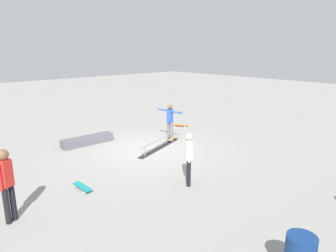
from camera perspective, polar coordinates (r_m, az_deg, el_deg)
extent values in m
plane|color=gray|center=(11.95, -3.88, -4.49)|extent=(60.00, 60.00, 0.00)
cube|color=black|center=(12.15, -1.60, -4.12)|extent=(2.74, 1.11, 0.01)
cylinder|color=gray|center=(12.97, 0.78, -2.06)|extent=(0.04, 0.04, 0.37)
cylinder|color=gray|center=(11.24, -4.38, -4.72)|extent=(0.04, 0.04, 0.37)
cylinder|color=gray|center=(12.03, -1.61, -2.45)|extent=(2.53, 0.88, 0.05)
cube|color=#595960|center=(13.00, -14.89, -2.62)|extent=(2.16, 0.54, 0.33)
cylinder|color=slate|center=(12.88, 0.62, -1.16)|extent=(0.13, 0.13, 0.81)
cylinder|color=slate|center=(12.99, 0.09, -1.04)|extent=(0.13, 0.13, 0.81)
cube|color=#2D51B7|center=(12.77, 0.36, 1.90)|extent=(0.21, 0.23, 0.57)
sphere|color=brown|center=(12.69, 0.36, 3.65)|extent=(0.22, 0.22, 0.22)
cylinder|color=#2D51B7|center=(12.48, 1.66, 2.63)|extent=(0.13, 0.55, 0.07)
cylinder|color=#2D51B7|center=(12.97, -0.89, 3.07)|extent=(0.13, 0.55, 0.07)
cube|color=tan|center=(13.18, 0.92, -2.27)|extent=(0.82, 0.49, 0.02)
cylinder|color=white|center=(12.92, 0.90, -2.87)|extent=(0.06, 0.05, 0.05)
cylinder|color=white|center=(13.01, -0.03, -2.75)|extent=(0.06, 0.05, 0.05)
cylinder|color=white|center=(13.40, 1.84, -2.25)|extent=(0.06, 0.05, 0.05)
cylinder|color=white|center=(13.48, 0.94, -2.13)|extent=(0.06, 0.05, 0.05)
cylinder|color=black|center=(7.89, -28.07, -13.09)|extent=(0.17, 0.17, 0.88)
cylinder|color=black|center=(7.99, -27.13, -12.63)|extent=(0.17, 0.17, 0.88)
cube|color=red|center=(7.65, -28.25, -7.81)|extent=(0.30, 0.28, 0.62)
sphere|color=brown|center=(7.51, -28.63, -4.76)|extent=(0.24, 0.24, 0.24)
cylinder|color=red|center=(7.58, -29.07, -8.58)|extent=(0.11, 0.11, 0.59)
cylinder|color=red|center=(7.76, -27.35, -7.84)|extent=(0.11, 0.11, 0.59)
cylinder|color=black|center=(8.93, 3.88, -8.47)|extent=(0.16, 0.16, 0.79)
cylinder|color=black|center=(8.78, 3.93, -8.87)|extent=(0.16, 0.16, 0.79)
cube|color=white|center=(8.62, 3.98, -4.54)|extent=(0.27, 0.27, 0.56)
sphere|color=beige|center=(8.50, 4.03, -2.07)|extent=(0.21, 0.21, 0.21)
cylinder|color=white|center=(8.76, 3.93, -4.56)|extent=(0.10, 0.10, 0.53)
cylinder|color=white|center=(8.50, 4.03, -5.16)|extent=(0.10, 0.10, 0.53)
cube|color=teal|center=(9.04, -15.81, -10.89)|extent=(0.22, 0.80, 0.02)
cylinder|color=white|center=(9.24, -17.24, -10.79)|extent=(0.03, 0.05, 0.05)
cylinder|color=white|center=(9.33, -15.97, -10.44)|extent=(0.03, 0.05, 0.05)
cylinder|color=white|center=(8.80, -15.59, -11.99)|extent=(0.03, 0.05, 0.05)
cylinder|color=white|center=(8.89, -14.27, -11.60)|extent=(0.03, 0.05, 0.05)
cube|color=orange|center=(15.45, 2.30, 0.21)|extent=(0.62, 0.77, 0.02)
cylinder|color=white|center=(15.52, 3.37, 0.06)|extent=(0.06, 0.06, 0.05)
cylinder|color=white|center=(15.30, 3.22, -0.14)|extent=(0.06, 0.06, 0.05)
cylinder|color=white|center=(15.62, 1.40, 0.18)|extent=(0.06, 0.06, 0.05)
cylinder|color=white|center=(15.40, 1.23, -0.03)|extent=(0.06, 0.06, 0.05)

